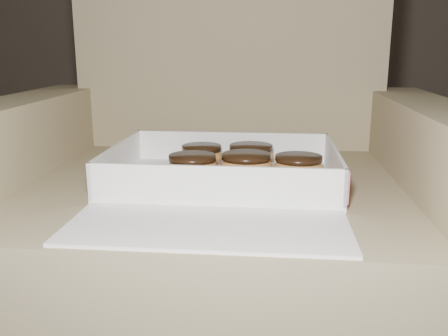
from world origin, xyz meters
The scene contains 10 objects.
armchair centered at (-0.47, 0.43, 0.30)m, with size 0.91×0.77×0.95m.
bakery_box centered at (-0.45, 0.30, 0.44)m, with size 0.40×0.47×0.07m.
donut_a centered at (-0.41, 0.43, 0.46)m, with size 0.09×0.09×0.05m.
donut_b centered at (-0.41, 0.34, 0.46)m, with size 0.10×0.10×0.05m.
donut_c centered at (-0.32, 0.34, 0.46)m, with size 0.09×0.09×0.05m.
donut_d centered at (-0.50, 0.43, 0.46)m, with size 0.08×0.08×0.04m.
donut_e centered at (-0.51, 0.33, 0.46)m, with size 0.09×0.09×0.05m.
crumb_a centered at (-0.53, 0.20, 0.44)m, with size 0.01×0.01×0.00m, color black.
crumb_b centered at (-0.52, 0.31, 0.44)m, with size 0.01×0.01×0.00m, color black.
crumb_c centered at (-0.49, 0.26, 0.44)m, with size 0.01×0.01×0.00m, color black.
Camera 1 is at (-0.37, -0.54, 0.67)m, focal length 40.00 mm.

